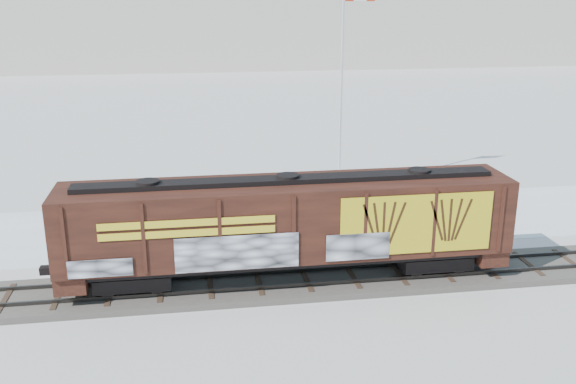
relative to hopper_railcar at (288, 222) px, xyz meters
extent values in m
plane|color=white|center=(2.77, 0.01, -2.84)|extent=(500.00, 500.00, 0.00)
cube|color=#59544C|center=(2.77, 0.01, -2.70)|extent=(50.00, 3.40, 0.28)
cube|color=#33302D|center=(2.77, -0.71, -2.49)|extent=(50.00, 0.10, 0.15)
cube|color=#33302D|center=(2.77, 0.73, -2.49)|extent=(50.00, 0.10, 0.15)
cube|color=white|center=(2.77, 7.51, -2.83)|extent=(40.00, 8.00, 0.03)
cube|color=white|center=(2.77, 95.01, 3.16)|extent=(360.00, 40.00, 12.00)
cube|color=black|center=(-6.27, 0.01, -1.96)|extent=(3.00, 2.00, 0.90)
cube|color=black|center=(6.27, 0.01, -1.96)|extent=(3.00, 2.00, 0.90)
cylinder|color=black|center=(-7.22, -0.77, -1.96)|extent=(0.90, 0.12, 0.90)
cube|color=black|center=(0.00, 0.01, -1.44)|extent=(18.22, 2.40, 0.25)
cube|color=#3E1A11|center=(0.00, 0.01, 0.19)|extent=(18.22, 3.00, 3.01)
cube|color=black|center=(0.00, 0.01, 1.80)|extent=(16.77, 0.90, 0.20)
cube|color=gold|center=(4.92, -1.53, 0.19)|extent=(6.20, 0.03, 2.44)
cube|color=gold|center=(-4.01, -1.53, 0.54)|extent=(6.56, 0.02, 0.70)
cube|color=white|center=(-2.19, -1.54, -0.56)|extent=(4.74, 0.03, 1.40)
cylinder|color=silver|center=(5.19, 12.81, -2.74)|extent=(0.90, 0.90, 0.20)
cylinder|color=silver|center=(5.19, 12.81, 3.40)|extent=(0.14, 0.14, 12.48)
imported|color=#B8BBC0|center=(1.29, 5.60, -1.96)|extent=(5.40, 3.50, 1.71)
imported|color=silver|center=(-0.38, 5.53, -2.00)|extent=(5.05, 2.11, 1.62)
imported|color=black|center=(6.91, 7.72, -2.15)|extent=(4.95, 3.50, 1.33)
camera|label=1|loc=(-3.75, -24.20, 8.95)|focal=40.00mm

